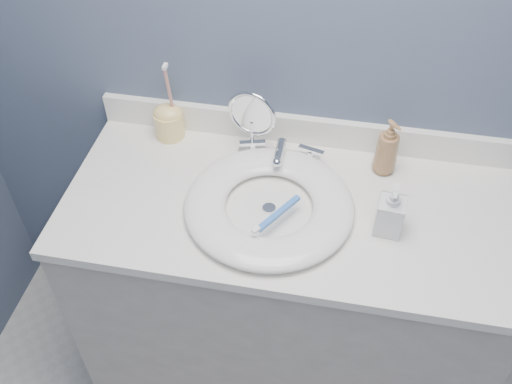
% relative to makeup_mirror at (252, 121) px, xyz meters
% --- Properties ---
extents(back_wall, '(2.20, 0.02, 2.40)m').
position_rel_makeup_mirror_xyz_m(back_wall, '(0.14, 0.09, 0.20)').
color(back_wall, '#49576E').
rests_on(back_wall, ground).
extents(vanity_cabinet, '(1.20, 0.55, 0.85)m').
position_rel_makeup_mirror_xyz_m(vanity_cabinet, '(0.14, -0.19, -0.57)').
color(vanity_cabinet, beige).
rests_on(vanity_cabinet, ground).
extents(countertop, '(1.22, 0.57, 0.03)m').
position_rel_makeup_mirror_xyz_m(countertop, '(0.14, -0.19, -0.13)').
color(countertop, white).
rests_on(countertop, vanity_cabinet).
extents(backsplash, '(1.22, 0.02, 0.09)m').
position_rel_makeup_mirror_xyz_m(backsplash, '(0.14, 0.07, -0.07)').
color(backsplash, white).
rests_on(backsplash, countertop).
extents(basin, '(0.45, 0.45, 0.04)m').
position_rel_makeup_mirror_xyz_m(basin, '(0.09, -0.22, -0.10)').
color(basin, white).
rests_on(basin, countertop).
extents(drain, '(0.04, 0.04, 0.01)m').
position_rel_makeup_mirror_xyz_m(drain, '(0.09, -0.22, -0.11)').
color(drain, silver).
rests_on(drain, countertop).
extents(faucet, '(0.25, 0.13, 0.07)m').
position_rel_makeup_mirror_xyz_m(faucet, '(0.09, -0.02, -0.09)').
color(faucet, silver).
rests_on(faucet, countertop).
extents(makeup_mirror, '(0.14, 0.08, 0.21)m').
position_rel_makeup_mirror_xyz_m(makeup_mirror, '(0.00, 0.00, 0.00)').
color(makeup_mirror, silver).
rests_on(makeup_mirror, countertop).
extents(soap_bottle_amber, '(0.09, 0.09, 0.17)m').
position_rel_makeup_mirror_xyz_m(soap_bottle_amber, '(0.38, -0.01, -0.03)').
color(soap_bottle_amber, '#956B43').
rests_on(soap_bottle_amber, countertop).
extents(soap_bottle_clear, '(0.07, 0.08, 0.15)m').
position_rel_makeup_mirror_xyz_m(soap_bottle_clear, '(0.40, -0.23, -0.04)').
color(soap_bottle_clear, silver).
rests_on(soap_bottle_clear, countertop).
extents(toothbrush_holder, '(0.09, 0.09, 0.25)m').
position_rel_makeup_mirror_xyz_m(toothbrush_holder, '(-0.26, 0.03, -0.06)').
color(toothbrush_holder, '#FFDD7F').
rests_on(toothbrush_holder, countertop).
extents(toothbrush_lying, '(0.10, 0.15, 0.02)m').
position_rel_makeup_mirror_xyz_m(toothbrush_lying, '(0.12, -0.27, -0.07)').
color(toothbrush_lying, '#3A72CD').
rests_on(toothbrush_lying, basin).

